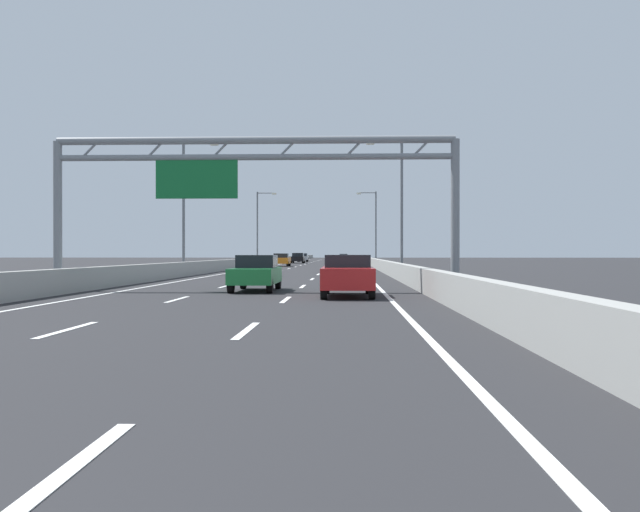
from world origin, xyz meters
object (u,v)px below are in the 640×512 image
object	(u,v)px
orange_car	(282,260)
red_car	(348,275)
streetlamp_left_far	(259,223)
green_car	(256,273)
silver_car	(303,257)
white_car	(344,257)
streetlamp_left_mid	(187,199)
streetlamp_right_mid	(398,198)
black_car	(298,258)
sign_gantry	(247,173)
streetlamp_right_far	(374,223)

from	to	relation	value
orange_car	red_car	bearing A→B (deg)	-82.28
streetlamp_left_far	green_car	xyz separation A→B (m)	(7.59, -61.37, -4.65)
silver_car	white_car	distance (m)	12.78
streetlamp_left_mid	streetlamp_right_mid	bearing A→B (deg)	0.00
black_car	green_car	size ratio (longest dim) A/B	1.08
red_car	silver_car	bearing A→B (deg)	94.47
sign_gantry	silver_car	distance (m)	93.65
green_car	orange_car	bearing A→B (deg)	94.15
silver_car	green_car	xyz separation A→B (m)	(3.88, -93.87, -0.02)
streetlamp_left_mid	streetlamp_right_far	xyz separation A→B (m)	(14.93, 40.91, 0.00)
streetlamp_right_mid	orange_car	xyz separation A→B (m)	(-11.10, 31.24, -4.63)
streetlamp_left_far	streetlamp_right_far	bearing A→B (deg)	0.00
streetlamp_right_far	streetlamp_left_mid	bearing A→B (deg)	-110.05
black_car	green_car	world-z (taller)	black_car
black_car	sign_gantry	bearing A→B (deg)	-87.67
streetlamp_right_far	streetlamp_left_far	bearing A→B (deg)	180.00
streetlamp_left_far	streetlamp_right_far	distance (m)	14.93
streetlamp_right_mid	streetlamp_left_far	size ratio (longest dim) A/B	1.00
green_car	white_car	distance (m)	104.50
streetlamp_right_far	red_car	size ratio (longest dim) A/B	2.16
sign_gantry	streetlamp_right_far	size ratio (longest dim) A/B	1.77
streetlamp_right_far	orange_car	bearing A→B (deg)	-138.94
streetlamp_right_mid	black_car	distance (m)	56.85
streetlamp_left_mid	white_car	distance (m)	84.81
sign_gantry	streetlamp_right_far	distance (m)	61.49
orange_car	silver_car	size ratio (longest dim) A/B	0.95
sign_gantry	white_car	size ratio (longest dim) A/B	3.61
streetlamp_left_mid	silver_car	size ratio (longest dim) A/B	2.16
sign_gantry	streetlamp_right_mid	distance (m)	21.55
black_car	green_car	distance (m)	76.16
streetlamp_right_mid	black_car	bearing A→B (deg)	101.05
red_car	streetlamp_left_mid	bearing A→B (deg)	115.35
silver_car	white_car	size ratio (longest dim) A/B	0.94
streetlamp_right_far	black_car	size ratio (longest dim) A/B	2.03
white_car	streetlamp_right_far	bearing A→B (deg)	-84.62
orange_car	red_car	xyz separation A→B (m)	(7.47, -55.10, 0.01)
sign_gantry	streetlamp_left_far	xyz separation A→B (m)	(-7.16, 61.00, 0.54)
sign_gantry	green_car	bearing A→B (deg)	-41.05
streetlamp_right_mid	streetlamp_left_far	bearing A→B (deg)	110.05
streetlamp_left_mid	orange_car	xyz separation A→B (m)	(3.83, 31.24, -4.63)
streetlamp_right_mid	streetlamp_right_far	size ratio (longest dim) A/B	1.00
streetlamp_left_mid	streetlamp_right_mid	distance (m)	14.93
streetlamp_left_mid	silver_car	xyz separation A→B (m)	(3.71, 73.40, -4.63)
orange_car	silver_car	world-z (taller)	orange_car
streetlamp_right_far	silver_car	world-z (taller)	streetlamp_right_far
sign_gantry	streetlamp_right_far	xyz separation A→B (m)	(7.77, 61.00, 0.54)
streetlamp_left_mid	white_car	bearing A→B (deg)	82.62
streetlamp_left_far	green_car	world-z (taller)	streetlamp_left_far
green_car	white_car	xyz separation A→B (m)	(3.28, 104.45, -0.02)
streetlamp_right_far	red_car	distance (m)	65.03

